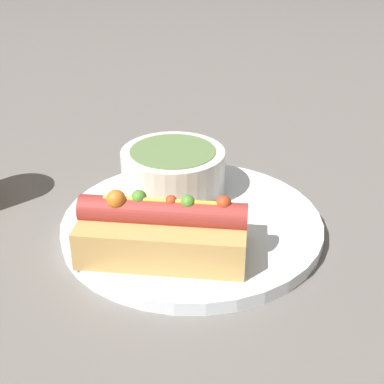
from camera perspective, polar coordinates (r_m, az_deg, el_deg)
name	(u,v)px	position (r m, az deg, el deg)	size (l,w,h in m)	color
ground_plane	(192,229)	(0.58, 0.00, -3.97)	(4.00, 4.00, 0.00)	slate
dinner_plate	(192,224)	(0.58, 0.00, -3.39)	(0.28, 0.28, 0.01)	white
hot_dog	(163,231)	(0.51, -3.13, -4.13)	(0.17, 0.15, 0.07)	tan
soup_bowl	(173,170)	(0.61, -2.02, 2.40)	(0.12, 0.12, 0.05)	silver
spoon	(192,206)	(0.59, -0.01, -1.51)	(0.14, 0.10, 0.01)	#B7B7BC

